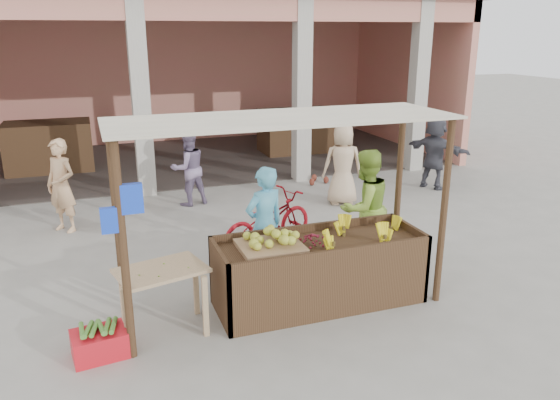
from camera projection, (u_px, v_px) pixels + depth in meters
name	position (u px, v px, depth m)	size (l,w,h in m)	color
ground	(282.00, 308.00, 6.82)	(60.00, 60.00, 0.00)	gray
market_building	(167.00, 55.00, 14.06)	(14.40, 6.40, 4.20)	tan
fruit_stall	(319.00, 273.00, 6.86)	(2.60, 0.95, 0.80)	#49311D
stall_awning	(279.00, 153.00, 6.28)	(4.09, 1.35, 2.39)	#49311D
banana_heap	(361.00, 232.00, 6.83)	(1.19, 0.65, 0.22)	yellow
melon_tray	(270.00, 241.00, 6.56)	(0.76, 0.66, 0.20)	#99744F
berry_heap	(312.00, 238.00, 6.71)	(0.49, 0.40, 0.16)	maroon
side_table	(162.00, 280.00, 6.13)	(1.09, 0.85, 0.78)	tan
papaya_pile	(160.00, 261.00, 6.06)	(0.69, 0.39, 0.20)	#4E8C2D
red_crate	(100.00, 344.00, 5.78)	(0.56, 0.40, 0.29)	red
plantain_bundle	(98.00, 328.00, 5.73)	(0.42, 0.30, 0.08)	#4B8530
produce_sacks	(318.00, 170.00, 12.28)	(0.84, 0.78, 0.64)	maroon
vendor_blue	(265.00, 221.00, 7.32)	(0.65, 0.48, 1.74)	#54B3D7
vendor_green	(365.00, 205.00, 7.90)	(0.87, 0.50, 1.81)	#97C23F
motorcycle	(268.00, 220.00, 8.54)	(1.82, 0.63, 0.95)	maroon
shopper_c	(343.00, 160.00, 10.68)	(0.86, 0.56, 1.78)	tan
shopper_d	(435.00, 150.00, 11.79)	(1.56, 0.64, 1.68)	#44444E
shopper_e	(61.00, 184.00, 9.23)	(0.62, 0.47, 1.67)	tan
shopper_f	(188.00, 165.00, 10.65)	(0.79, 0.46, 1.62)	gray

